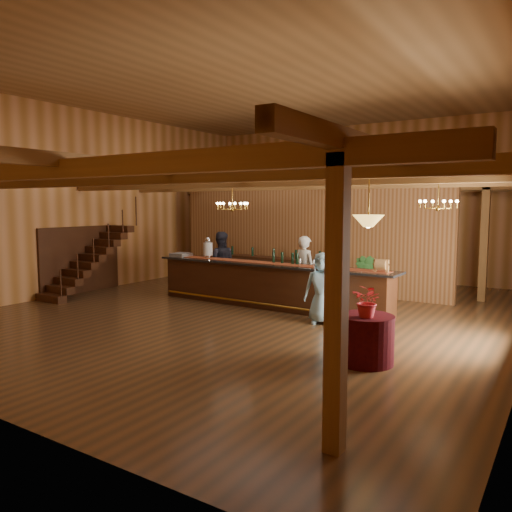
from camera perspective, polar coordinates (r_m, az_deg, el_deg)
The scene contains 28 objects.
floor at distance 12.52m, azimuth 0.15°, elevation -6.36°, with size 14.00×14.00×0.00m, color #412E1C.
ceiling at distance 12.55m, azimuth 0.15°, elevation 18.97°, with size 14.00×14.00×0.00m, color #9F7343.
wall_back at distance 18.52m, azimuth 11.94°, elevation 6.08°, with size 12.00×0.10×5.50m, color #C3814C.
wall_left at distance 16.27m, azimuth -18.07°, elevation 5.95°, with size 0.10×14.00×5.50m, color #C3814C.
beam_grid at distance 12.68m, azimuth 1.40°, elevation 8.53°, with size 11.90×13.90×0.39m.
support_posts at distance 11.87m, azimuth -1.15°, elevation 0.77°, with size 9.20×10.20×3.20m.
partition_wall at distance 15.56m, azimuth 5.54°, elevation 1.80°, with size 9.00×0.18×3.10m, color brown.
staircase at distance 15.47m, azimuth -18.69°, elevation -0.56°, with size 1.00×2.80×2.00m.
backroom_boxes at distance 17.38m, azimuth 9.12°, elevation -1.19°, with size 4.10×0.60×1.10m.
tasting_bar at distance 12.98m, azimuth 1.47°, elevation -3.31°, with size 6.91×1.10×1.16m.
beverage_dispenser at distance 14.16m, azimuth -5.52°, elevation 0.92°, with size 0.26×0.26×0.60m.
glass_rack_tray at distance 14.71m, azimuth -8.55°, elevation 0.14°, with size 0.50×0.50×0.10m, color gray.
raffle_drum at distance 11.48m, azimuth 14.12°, elevation -0.98°, with size 0.34×0.24×0.30m.
bar_bottle_0 at distance 12.96m, azimuth 2.03°, elevation -0.13°, with size 0.07×0.07×0.30m, color black.
bar_bottle_1 at distance 12.82m, azimuth 3.00°, elevation -0.20°, with size 0.07×0.07×0.30m, color black.
bar_bottle_2 at distance 12.67m, azimuth 4.21°, elevation -0.29°, with size 0.07×0.07×0.30m, color black.
bar_bottle_3 at distance 12.60m, azimuth 4.73°, elevation -0.33°, with size 0.07×0.07×0.30m, color black.
backbar_shelf at distance 15.71m, azimuth 2.03°, elevation -1.97°, with size 3.58×0.56×1.01m, color #3A1D0E.
round_table at distance 8.70m, azimuth 12.41°, elevation -9.27°, with size 0.95×0.95×0.82m, color #40070B.
chandelier_left at distance 12.74m, azimuth -2.73°, elevation 5.78°, with size 0.80×0.80×0.72m.
chandelier_right at distance 11.38m, azimuth 20.09°, elevation 5.62°, with size 0.80×0.80×0.68m.
pendant_lamp at distance 8.41m, azimuth 12.72°, elevation 3.95°, with size 0.52×0.52×0.90m.
bartender at distance 13.32m, azimuth 5.62°, elevation -1.64°, with size 0.67×0.44×1.84m, color silver.
staff_second at distance 14.86m, azimuth -4.10°, elevation -0.79°, with size 0.90×0.70×1.86m, color #21222E.
guest at distance 11.26m, azimuth 7.54°, elevation -3.65°, with size 0.79×0.51×1.61m, color #80B0C3.
floor_plant at distance 13.75m, azimuth 12.33°, elevation -2.59°, with size 0.73×0.59×1.32m, color #20481B.
table_flowers at distance 8.39m, azimuth 12.70°, elevation -5.06°, with size 0.49×0.43×0.55m, color red.
table_vase at distance 8.46m, azimuth 12.21°, elevation -5.92°, with size 0.13×0.13×0.27m, color #B4852D.
Camera 1 is at (6.58, -10.31, 2.68)m, focal length 35.00 mm.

